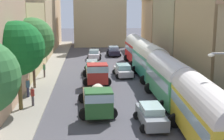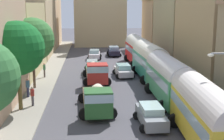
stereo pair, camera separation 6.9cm
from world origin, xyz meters
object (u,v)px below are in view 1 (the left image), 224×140
at_px(car_1, 94,54).
at_px(pedestrian_1, 44,70).
at_px(cargo_truck_0, 97,99).
at_px(parked_bus_2, 150,59).
at_px(car_2, 151,115).
at_px(parked_bus_3, 138,49).
at_px(pedestrian_0, 33,96).
at_px(car_0, 92,66).
at_px(pedestrian_2, 28,87).
at_px(parked_bus_1, 169,77).
at_px(cargo_truck_1, 96,72).
at_px(car_4, 114,51).
at_px(car_3, 123,70).
at_px(parked_bus_0, 206,111).

bearing_deg(car_1, pedestrian_1, -114.68).
bearing_deg(cargo_truck_0, parked_bus_2, 61.53).
xyz_separation_m(cargo_truck_0, car_2, (3.76, -2.81, -0.43)).
bearing_deg(parked_bus_3, pedestrian_0, -121.90).
bearing_deg(car_0, parked_bus_2, -32.13).
distance_m(parked_bus_3, pedestrian_0, 22.13).
bearing_deg(parked_bus_2, pedestrian_2, -150.60).
height_order(parked_bus_1, cargo_truck_1, parked_bus_1).
bearing_deg(pedestrian_2, parked_bus_3, 52.01).
bearing_deg(car_0, car_4, 73.86).
relative_size(cargo_truck_1, pedestrian_0, 4.21).
height_order(pedestrian_0, pedestrian_1, pedestrian_1).
relative_size(cargo_truck_0, pedestrian_2, 3.85).
bearing_deg(car_3, parked_bus_0, -81.55).
height_order(car_2, pedestrian_0, pedestrian_0).
xyz_separation_m(car_3, pedestrian_1, (-9.25, -0.42, 0.31)).
bearing_deg(cargo_truck_0, parked_bus_0, -44.56).
distance_m(car_2, car_4, 31.62).
bearing_deg(car_1, parked_bus_0, -79.26).
bearing_deg(cargo_truck_1, pedestrian_1, 154.66).
bearing_deg(pedestrian_1, car_2, -58.51).
bearing_deg(car_4, car_1, -138.40).
height_order(cargo_truck_0, cargo_truck_1, cargo_truck_1).
bearing_deg(pedestrian_0, parked_bus_3, 58.10).
relative_size(car_0, pedestrian_1, 2.31).
bearing_deg(cargo_truck_1, parked_bus_1, -49.43).
relative_size(car_0, car_4, 1.03).
distance_m(car_3, pedestrian_0, 14.25).
distance_m(car_3, pedestrian_2, 12.89).
relative_size(parked_bus_3, car_0, 2.07).
bearing_deg(cargo_truck_0, car_3, 75.23).
xyz_separation_m(car_3, pedestrian_0, (-8.79, -11.21, 0.28)).
distance_m(parked_bus_1, pedestrian_1, 15.78).
bearing_deg(car_4, car_3, -90.28).
distance_m(car_0, car_3, 4.54).
distance_m(parked_bus_2, pedestrian_0, 15.27).
bearing_deg(car_4, cargo_truck_1, -100.04).
xyz_separation_m(parked_bus_0, parked_bus_1, (-0.00, 9.00, 0.05)).
xyz_separation_m(parked_bus_2, car_1, (-6.10, 14.16, -1.52)).
distance_m(cargo_truck_0, pedestrian_2, 7.75).
bearing_deg(car_0, cargo_truck_0, -89.28).
height_order(parked_bus_3, car_0, parked_bus_3).
height_order(parked_bus_3, pedestrian_0, parked_bus_3).
height_order(car_0, car_1, car_0).
distance_m(car_1, pedestrian_0, 24.57).
xyz_separation_m(parked_bus_1, car_3, (-2.89, 10.45, -1.48)).
xyz_separation_m(parked_bus_3, car_0, (-6.56, -4.88, -1.45)).
height_order(parked_bus_3, car_1, parked_bus_3).
bearing_deg(pedestrian_0, pedestrian_2, 108.04).
xyz_separation_m(parked_bus_0, cargo_truck_1, (-6.16, 16.19, -0.93)).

